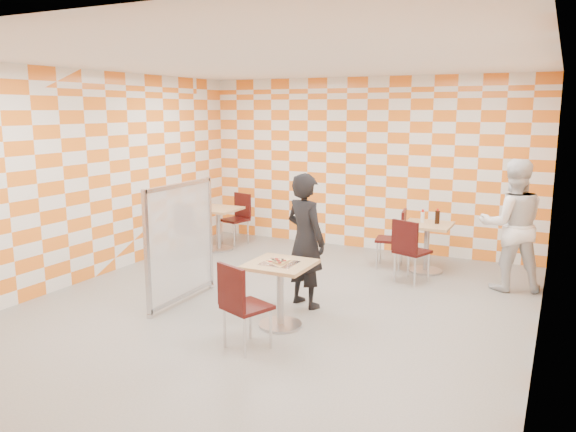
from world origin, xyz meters
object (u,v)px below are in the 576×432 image
at_px(empty_table, 218,222).
at_px(man_dark, 305,240).
at_px(second_table, 427,239).
at_px(man_white, 512,225).
at_px(chair_main_front, 240,300).
at_px(chair_second_side, 396,234).
at_px(chair_empty_near, 188,227).
at_px(chair_empty_far, 238,214).
at_px(partition, 181,242).
at_px(sport_bottle, 423,217).
at_px(chair_second_front, 409,246).
at_px(main_table, 280,283).
at_px(soda_bottle, 437,217).

bearing_deg(empty_table, man_dark, -37.07).
xyz_separation_m(second_table, man_white, (1.21, -0.34, 0.39)).
xyz_separation_m(empty_table, man_white, (4.81, -0.09, 0.39)).
distance_m(chair_main_front, chair_second_side, 3.76).
distance_m(chair_second_side, chair_empty_near, 3.37).
height_order(empty_table, chair_second_side, chair_second_side).
height_order(chair_empty_far, man_white, man_white).
bearing_deg(empty_table, chair_second_side, 4.34).
bearing_deg(partition, second_table, 47.71).
bearing_deg(sport_bottle, empty_table, -174.81).
height_order(chair_second_front, man_dark, man_dark).
relative_size(chair_empty_near, sport_bottle, 4.62).
relative_size(chair_second_front, partition, 0.60).
xyz_separation_m(main_table, second_table, (1.00, 2.94, 0.00)).
relative_size(second_table, man_dark, 0.44).
height_order(main_table, chair_second_front, chair_second_front).
relative_size(chair_main_front, man_dark, 0.55).
xyz_separation_m(sport_bottle, soda_bottle, (0.22, -0.01, 0.01)).
distance_m(chair_empty_far, sport_bottle, 3.47).
xyz_separation_m(chair_main_front, chair_second_side, (0.59, 3.71, 0.00)).
xyz_separation_m(second_table, man_dark, (-1.04, -2.18, 0.33)).
height_order(sport_bottle, soda_bottle, soda_bottle).
distance_m(chair_second_front, chair_empty_near, 3.62).
distance_m(chair_second_side, man_dark, 2.26).
bearing_deg(sport_bottle, soda_bottle, -2.71).
height_order(second_table, sport_bottle, sport_bottle).
relative_size(chair_empty_far, sport_bottle, 4.62).
bearing_deg(man_dark, chair_second_front, -99.37).
height_order(chair_second_side, partition, partition).
bearing_deg(man_white, second_table, -34.75).
bearing_deg(man_dark, chair_second_side, -81.47).
bearing_deg(partition, main_table, -6.97).
height_order(chair_second_side, chair_empty_near, same).
xyz_separation_m(chair_main_front, soda_bottle, (1.19, 3.78, 0.31)).
height_order(chair_empty_near, chair_empty_far, same).
relative_size(chair_empty_near, soda_bottle, 4.02).
bearing_deg(second_table, soda_bottle, 26.04).
distance_m(partition, man_dark, 1.58).
xyz_separation_m(chair_empty_near, sport_bottle, (3.61, 1.05, 0.29)).
relative_size(chair_second_front, sport_bottle, 4.62).
xyz_separation_m(chair_empty_far, man_dark, (2.51, -2.53, 0.30)).
bearing_deg(chair_main_front, chair_empty_near, 133.91).
bearing_deg(second_table, chair_empty_near, -165.22).
bearing_deg(main_table, soda_bottle, 69.40).
xyz_separation_m(chair_second_front, partition, (-2.41, -2.05, 0.25)).
bearing_deg(man_dark, second_table, -92.37).
relative_size(chair_main_front, chair_empty_near, 1.00).
bearing_deg(partition, man_white, 33.05).
bearing_deg(chair_main_front, man_dark, 88.98).
xyz_separation_m(chair_main_front, chair_second_front, (0.96, 3.02, 0.00)).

